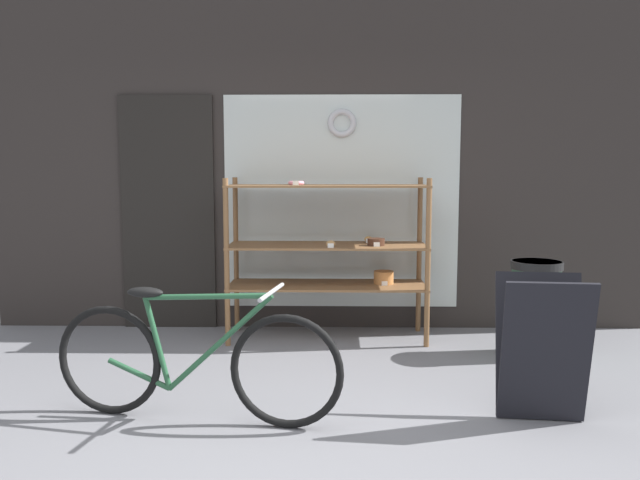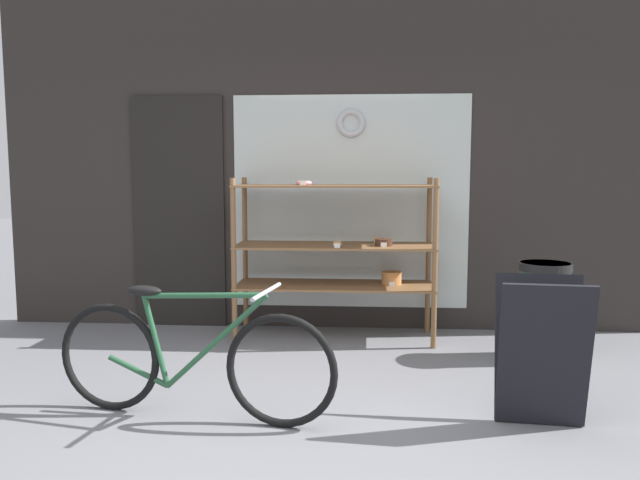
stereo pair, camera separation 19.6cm
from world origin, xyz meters
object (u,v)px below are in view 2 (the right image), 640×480
Objects in this scene: display_case at (338,244)px; sandwich_board at (541,352)px; bicycle at (191,359)px; trash_bin at (544,307)px.

display_case is 2.16m from sandwich_board.
bicycle reaches higher than trash_bin.
display_case is 2.01m from bicycle.
sandwich_board is 1.12× the size of trash_bin.
display_case reaches higher than trash_bin.
bicycle is (-0.78, -1.79, -0.46)m from display_case.
bicycle is at bearing -173.02° from sandwich_board.
trash_bin is (1.58, -0.48, -0.42)m from display_case.
sandwich_board is at bearing -106.27° from trash_bin.
sandwich_board is 1.32m from trash_bin.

